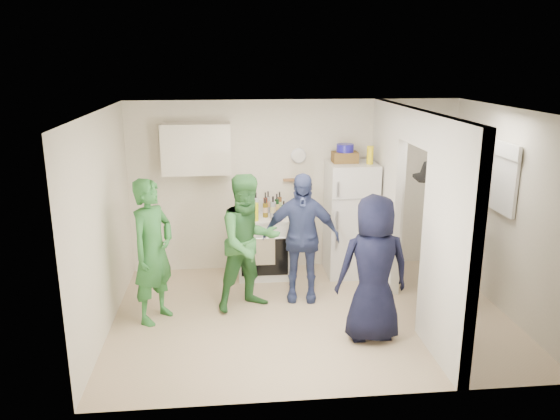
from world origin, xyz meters
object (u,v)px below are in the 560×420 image
object	(u,v)px
fridge	(350,219)
person_nook	(438,234)
yellow_cup_stack_top	(370,155)
stove	(263,246)
person_green_left	(153,251)
person_denim	(301,237)
blue_bowl	(345,148)
person_green_center	(249,243)
wicker_basket	(345,157)
person_navy	(373,269)

from	to	relation	value
fridge	person_nook	world-z (taller)	person_nook
yellow_cup_stack_top	stove	bearing A→B (deg)	174.99
person_green_left	person_denim	size ratio (longest dim) A/B	1.03
yellow_cup_stack_top	person_green_left	xyz separation A→B (m)	(-2.87, -1.13, -0.90)
stove	fridge	xyz separation A→B (m)	(1.26, -0.03, 0.37)
blue_bowl	person_green_center	distance (m)	2.02
person_nook	person_green_left	bearing A→B (deg)	-63.77
person_green_left	person_denim	xyz separation A→B (m)	(1.82, 0.42, -0.03)
yellow_cup_stack_top	person_green_left	distance (m)	3.21
stove	wicker_basket	xyz separation A→B (m)	(1.16, 0.02, 1.27)
stove	person_denim	world-z (taller)	person_denim
blue_bowl	person_nook	xyz separation A→B (m)	(0.93, -1.24, -0.89)
stove	wicker_basket	world-z (taller)	wicker_basket
fridge	person_green_left	bearing A→B (deg)	-155.05
person_nook	person_green_center	bearing A→B (deg)	-68.81
stove	yellow_cup_stack_top	size ratio (longest dim) A/B	3.59
fridge	wicker_basket	distance (m)	0.90
person_navy	stove	bearing A→B (deg)	-63.20
blue_bowl	person_green_center	bearing A→B (deg)	-142.94
person_green_left	person_nook	distance (m)	3.48
yellow_cup_stack_top	person_green_center	size ratio (longest dim) A/B	0.15
stove	yellow_cup_stack_top	xyz separation A→B (m)	(1.48, -0.13, 1.32)
fridge	person_denim	size ratio (longest dim) A/B	0.98
fridge	person_navy	world-z (taller)	person_navy
yellow_cup_stack_top	person_navy	world-z (taller)	yellow_cup_stack_top
person_green_center	wicker_basket	bearing A→B (deg)	13.21
stove	person_navy	xyz separation A→B (m)	(1.08, -1.97, 0.38)
yellow_cup_stack_top	person_green_center	bearing A→B (deg)	-152.14
yellow_cup_stack_top	person_green_center	xyz separation A→B (m)	(-1.73, -0.91, -0.91)
person_navy	person_green_left	bearing A→B (deg)	-17.93
blue_bowl	person_green_center	xyz separation A→B (m)	(-1.41, -1.06, -0.99)
fridge	person_green_left	xyz separation A→B (m)	(-2.65, -1.23, 0.05)
person_denim	person_green_center	bearing A→B (deg)	-154.41
stove	person_nook	xyz separation A→B (m)	(2.09, -1.22, 0.51)
blue_bowl	person_nook	size ratio (longest dim) A/B	0.13
blue_bowl	person_green_left	distance (m)	3.02
person_denim	person_nook	world-z (taller)	person_nook
person_green_left	person_nook	world-z (taller)	person_nook
fridge	person_green_left	world-z (taller)	person_green_left
person_green_center	blue_bowl	bearing A→B (deg)	13.21
yellow_cup_stack_top	blue_bowl	bearing A→B (deg)	154.89
blue_bowl	person_navy	size ratio (longest dim) A/B	0.14
blue_bowl	person_green_left	size ratio (longest dim) A/B	0.14
wicker_basket	person_nook	distance (m)	1.73
person_denim	person_nook	bearing A→B (deg)	-4.49
fridge	person_denim	xyz separation A→B (m)	(-0.83, -0.81, 0.02)
yellow_cup_stack_top	wicker_basket	bearing A→B (deg)	154.89
stove	person_denim	size ratio (longest dim) A/B	0.53
fridge	blue_bowl	size ratio (longest dim) A/B	6.85
person_denim	person_navy	distance (m)	1.30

